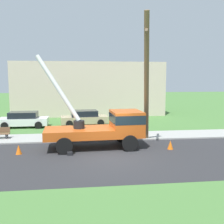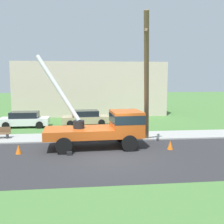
% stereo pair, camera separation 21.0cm
% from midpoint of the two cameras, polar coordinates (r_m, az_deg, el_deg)
% --- Properties ---
extents(ground_plane, '(120.00, 120.00, 0.00)m').
position_cam_midpoint_polar(ground_plane, '(26.76, -2.63, -2.34)').
color(ground_plane, '#477538').
extents(road_asphalt, '(80.00, 7.86, 0.01)m').
position_cam_midpoint_polar(road_asphalt, '(15.10, 0.36, -9.83)').
color(road_asphalt, '#2B2B2D').
rests_on(road_asphalt, ground).
extents(sidewalk_strip, '(80.00, 2.84, 0.10)m').
position_cam_midpoint_polar(sidewalk_strip, '(20.24, -1.41, -5.30)').
color(sidewalk_strip, '#9E9E99').
rests_on(sidewalk_strip, ground).
extents(utility_truck, '(6.88, 3.21, 5.98)m').
position_cam_midpoint_polar(utility_truck, '(17.08, -0.83, -2.99)').
color(utility_truck, '#C65119').
rests_on(utility_truck, ground).
extents(leaning_utility_pole, '(1.31, 3.81, 8.50)m').
position_cam_midpoint_polar(leaning_utility_pole, '(17.59, 7.80, 6.86)').
color(leaning_utility_pole, brown).
rests_on(leaning_utility_pole, ground).
extents(traffic_cone_ahead, '(0.36, 0.36, 0.56)m').
position_cam_midpoint_polar(traffic_cone_ahead, '(17.17, 12.79, -6.97)').
color(traffic_cone_ahead, orange).
rests_on(traffic_cone_ahead, ground).
extents(traffic_cone_behind, '(0.36, 0.36, 0.56)m').
position_cam_midpoint_polar(traffic_cone_behind, '(16.68, -19.18, -7.60)').
color(traffic_cone_behind, orange).
rests_on(traffic_cone_behind, ground).
extents(parked_sedan_white, '(4.40, 2.03, 1.42)m').
position_cam_midpoint_polar(parked_sedan_white, '(25.57, -18.10, -1.53)').
color(parked_sedan_white, silver).
rests_on(parked_sedan_white, ground).
extents(parked_sedan_tan, '(4.54, 2.28, 1.42)m').
position_cam_midpoint_polar(parked_sedan_tan, '(25.45, -5.58, -1.24)').
color(parked_sedan_tan, tan).
rests_on(parked_sedan_tan, ground).
extents(lowrise_building_backdrop, '(18.00, 6.00, 6.40)m').
position_cam_midpoint_polar(lowrise_building_backdrop, '(33.56, -4.45, 5.07)').
color(lowrise_building_backdrop, beige).
rests_on(lowrise_building_backdrop, ground).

